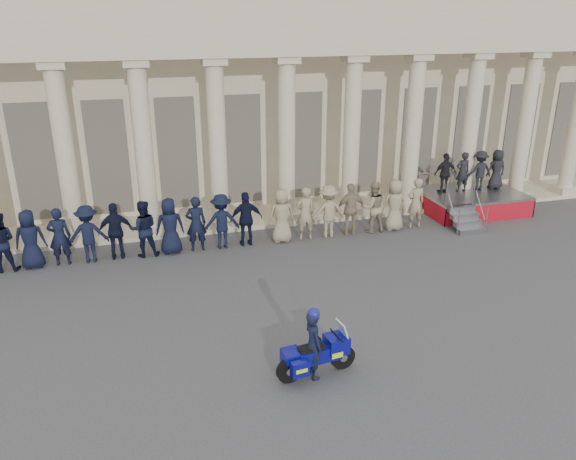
{
  "coord_description": "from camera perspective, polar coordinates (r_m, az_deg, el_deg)",
  "views": [
    {
      "loc": [
        -4.25,
        -12.0,
        7.72
      ],
      "look_at": [
        0.01,
        3.2,
        1.6
      ],
      "focal_mm": 35.0,
      "sensor_mm": 36.0,
      "label": 1
    }
  ],
  "objects": [
    {
      "name": "officer_rank",
      "position": [
        19.38,
        -14.54,
        0.13
      ],
      "size": [
        20.68,
        0.74,
        1.95
      ],
      "color": "black",
      "rests_on": "ground"
    },
    {
      "name": "rider",
      "position": [
        12.73,
        2.58,
        -11.39
      ],
      "size": [
        0.47,
        0.65,
        1.74
      ],
      "rotation": [
        0.0,
        0.0,
        1.7
      ],
      "color": "black",
      "rests_on": "ground"
    },
    {
      "name": "motorcycle",
      "position": [
        12.95,
        2.99,
        -12.5
      ],
      "size": [
        1.94,
        0.86,
        1.25
      ],
      "rotation": [
        0.0,
        0.0,
        0.13
      ],
      "color": "black",
      "rests_on": "ground"
    },
    {
      "name": "reviewing_stand",
      "position": [
        24.3,
        18.29,
        4.72
      ],
      "size": [
        4.03,
        3.92,
        2.47
      ],
      "color": "gray",
      "rests_on": "ground"
    },
    {
      "name": "building",
      "position": [
        27.26,
        -6.79,
        14.32
      ],
      "size": [
        40.0,
        12.5,
        9.0
      ],
      "color": "#C2B491",
      "rests_on": "ground"
    },
    {
      "name": "ground",
      "position": [
        14.88,
        3.34,
        -10.09
      ],
      "size": [
        90.0,
        90.0,
        0.0
      ],
      "primitive_type": "plane",
      "color": "#3D3D3F",
      "rests_on": "ground"
    }
  ]
}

